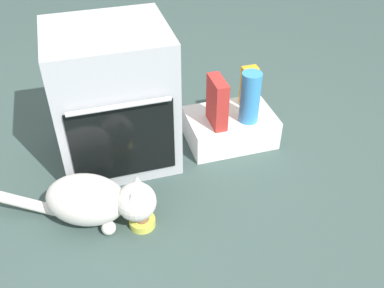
{
  "coord_description": "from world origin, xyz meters",
  "views": [
    {
      "loc": [
        -0.18,
        -1.47,
        1.6
      ],
      "look_at": [
        0.3,
        0.17,
        0.25
      ],
      "focal_mm": 40.48,
      "sensor_mm": 36.0,
      "label": 1
    }
  ],
  "objects": [
    {
      "name": "water_bottle",
      "position": [
        0.7,
        0.38,
        0.33
      ],
      "size": [
        0.11,
        0.11,
        0.3
      ],
      "primitive_type": "cylinder",
      "color": "#388CD1",
      "rests_on": "pantry_cabinet"
    },
    {
      "name": "ground",
      "position": [
        0.0,
        0.0,
        0.0
      ],
      "size": [
        8.0,
        8.0,
        0.0
      ],
      "primitive_type": "plane",
      "color": "#384C47"
    },
    {
      "name": "oven",
      "position": [
        -0.03,
        0.5,
        0.38
      ],
      "size": [
        0.6,
        0.57,
        0.76
      ],
      "color": "#B7BABF",
      "rests_on": "ground"
    },
    {
      "name": "cereal_box",
      "position": [
        0.51,
        0.4,
        0.32
      ],
      "size": [
        0.07,
        0.18,
        0.28
      ],
      "primitive_type": "cube",
      "color": "#B72D28",
      "rests_on": "pantry_cabinet"
    },
    {
      "name": "cat",
      "position": [
        -0.21,
        0.02,
        0.14
      ],
      "size": [
        0.77,
        0.41,
        0.27
      ],
      "rotation": [
        0.0,
        0.0,
        -0.41
      ],
      "color": "silver",
      "rests_on": "ground"
    },
    {
      "name": "pantry_cabinet",
      "position": [
        0.62,
        0.45,
        0.09
      ],
      "size": [
        0.5,
        0.34,
        0.18
      ],
      "primitive_type": "cube",
      "color": "white",
      "rests_on": "ground"
    },
    {
      "name": "food_bowl",
      "position": [
        -0.02,
        -0.07,
        0.03
      ],
      "size": [
        0.13,
        0.13,
        0.07
      ],
      "color": "#D1D14C",
      "rests_on": "ground"
    },
    {
      "name": "juice_carton",
      "position": [
        0.76,
        0.54,
        0.3
      ],
      "size": [
        0.09,
        0.06,
        0.24
      ],
      "primitive_type": "cube",
      "color": "orange",
      "rests_on": "pantry_cabinet"
    }
  ]
}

